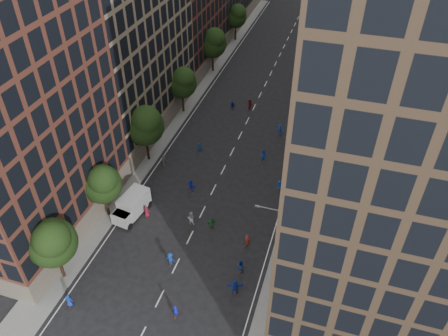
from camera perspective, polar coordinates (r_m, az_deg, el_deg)
name	(u,v)px	position (r m, az deg, el deg)	size (l,w,h in m)	color
ground	(247,122)	(72.78, 2.97, 5.98)	(240.00, 240.00, 0.00)	black
sidewalk_left	(194,90)	(82.03, -3.89, 10.11)	(4.00, 105.00, 0.15)	slate
sidewalk_right	(325,111)	(77.67, 13.08, 7.33)	(4.00, 105.00, 0.15)	slate
bldg_left_a	(5,117)	(51.46, -26.71, 5.94)	(14.00, 22.00, 30.00)	brown
bldg_left_b	(113,19)	(67.69, -14.31, 18.36)	(14.00, 26.00, 34.00)	#8E795D
bldg_right_a	(390,134)	(40.80, 20.83, 4.15)	(14.00, 30.00, 36.00)	#433223
bldg_right_b	(390,29)	(67.53, 20.89, 16.55)	(14.00, 28.00, 33.00)	#605A4F
tree_left_0	(52,242)	(48.19, -21.56, -8.95)	(5.20, 5.20, 8.83)	black
tree_left_1	(102,183)	(53.98, -15.63, -1.89)	(4.80, 4.80, 8.21)	black
tree_left_2	(145,124)	(61.60, -10.29, 5.63)	(5.60, 5.60, 9.45)	black
tree_left_3	(182,82)	(72.75, -5.47, 11.15)	(5.00, 5.00, 8.58)	black
tree_left_4	(213,42)	(86.14, -1.42, 16.11)	(5.40, 5.40, 9.08)	black
tree_left_5	(236,15)	(100.56, 1.62, 19.29)	(4.80, 4.80, 8.33)	black
tree_right_a	(327,80)	(75.33, 13.26, 11.13)	(5.00, 5.00, 8.39)	black
tree_right_b	(339,33)	(93.47, 14.82, 16.68)	(5.20, 5.20, 8.83)	black
streetlamp_near	(275,236)	(46.75, 6.64, -8.86)	(2.64, 0.22, 9.06)	#595B60
streetlamp_far	(318,90)	(73.07, 12.14, 9.98)	(2.64, 0.22, 9.06)	#595B60
cargo_van	(132,206)	(56.13, -11.96, -4.83)	(3.30, 5.71, 2.88)	silver
skater_0	(69,301)	(49.50, -19.58, -16.03)	(0.79, 0.52, 1.63)	#1633B6
skater_1	(176,311)	(46.40, -6.35, -18.09)	(0.63, 0.41, 1.72)	#161DB9
skater_2	(241,266)	(49.48, 2.18, -12.66)	(0.82, 0.64, 1.70)	navy
skater_3	(171,259)	(50.36, -6.99, -11.74)	(1.13, 0.65, 1.74)	#153AAA
skater_4	(133,206)	(56.96, -11.82, -4.88)	(1.06, 0.44, 1.80)	#151BAB
skater_5	(235,287)	(47.71, 1.43, -15.26)	(1.73, 0.55, 1.86)	#142FA5
skater_6	(147,212)	(55.97, -10.04, -5.67)	(0.80, 0.52, 1.63)	maroon
skater_7	(247,240)	(52.02, 3.01, -9.36)	(0.59, 0.39, 1.61)	#AE231D
skater_8	(191,219)	(54.24, -4.31, -6.60)	(0.95, 0.74, 1.94)	silver
skater_9	(164,161)	(63.47, -7.88, 0.97)	(1.15, 0.66, 1.77)	#3A3B3F
skater_10	(212,224)	(53.51, -1.63, -7.29)	(1.14, 0.47, 1.94)	#1C5E29
skater_11	(191,186)	(58.90, -4.31, -2.34)	(1.52, 0.48, 1.64)	#1526B0
skater_12	(279,185)	(59.37, 7.22, -2.28)	(0.73, 0.48, 1.50)	navy
skater_13	(200,148)	(65.55, -3.21, 2.62)	(0.58, 0.38, 1.60)	#124197
skater_14	(263,155)	(64.09, 5.11, 1.65)	(0.87, 0.68, 1.78)	#1648B6
skater_15	(280,130)	(69.82, 7.35, 5.01)	(1.20, 0.69, 1.86)	#123996
skater_16	(233,106)	(75.44, 1.13, 8.10)	(1.02, 0.42, 1.74)	#151CAD
skater_17	(250,104)	(75.98, 3.40, 8.30)	(1.65, 0.52, 1.77)	maroon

